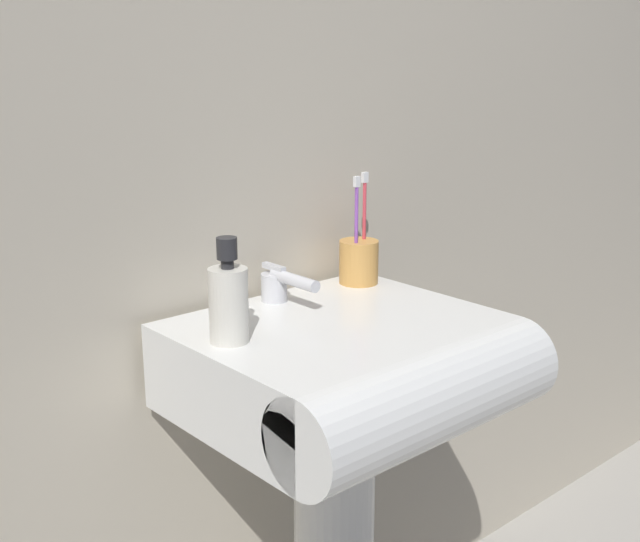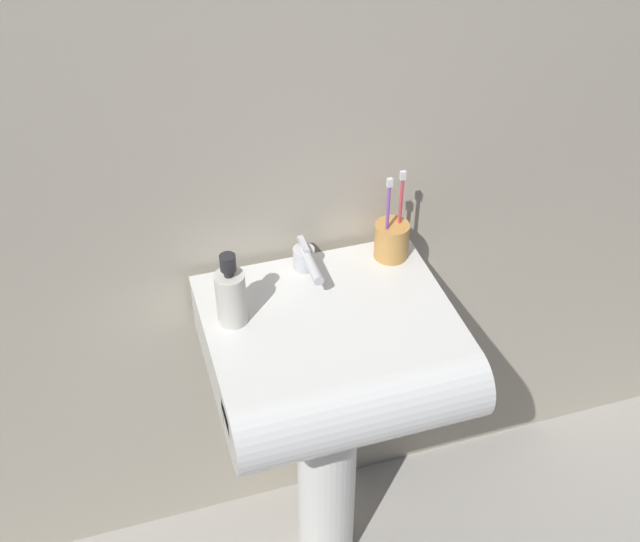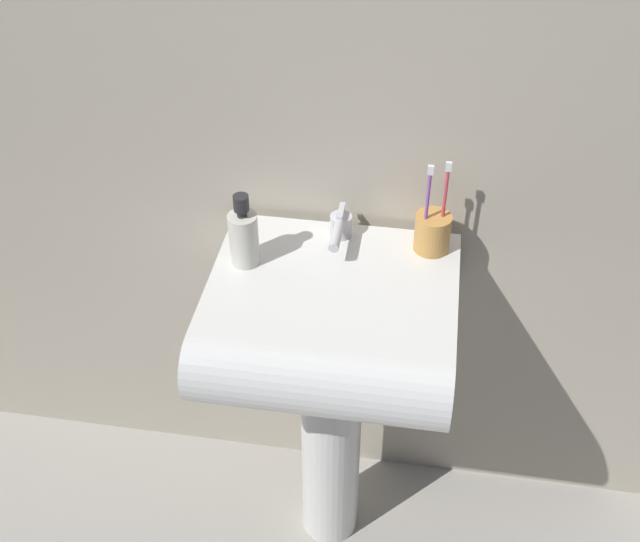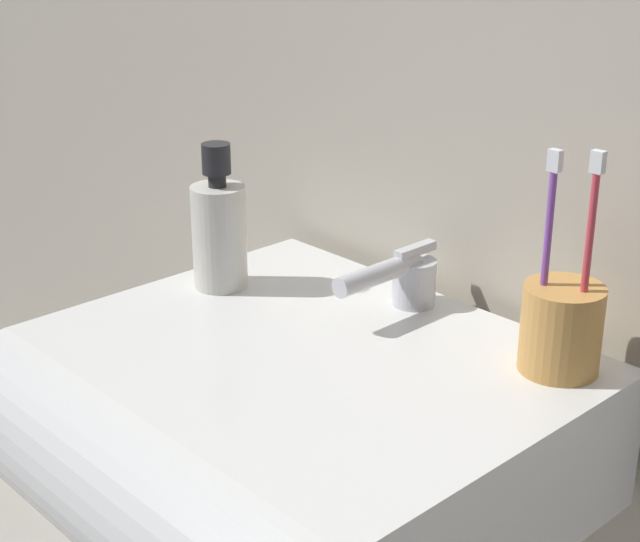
% 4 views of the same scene
% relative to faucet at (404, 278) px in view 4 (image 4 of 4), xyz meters
% --- Properties ---
extents(sink_basin, '(0.51, 0.47, 0.15)m').
position_rel_faucet_xyz_m(sink_basin, '(0.01, -0.19, -0.11)').
color(sink_basin, white).
rests_on(sink_basin, sink_pedestal).
extents(faucet, '(0.05, 0.14, 0.07)m').
position_rel_faucet_xyz_m(faucet, '(0.00, 0.00, 0.00)').
color(faucet, silver).
rests_on(faucet, sink_basin).
extents(toothbrush_cup, '(0.08, 0.08, 0.22)m').
position_rel_faucet_xyz_m(toothbrush_cup, '(0.20, 0.00, 0.01)').
color(toothbrush_cup, '#D19347').
rests_on(toothbrush_cup, sink_basin).
extents(soap_bottle, '(0.06, 0.06, 0.17)m').
position_rel_faucet_xyz_m(soap_bottle, '(-0.19, -0.10, 0.03)').
color(soap_bottle, silver).
rests_on(soap_bottle, sink_basin).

